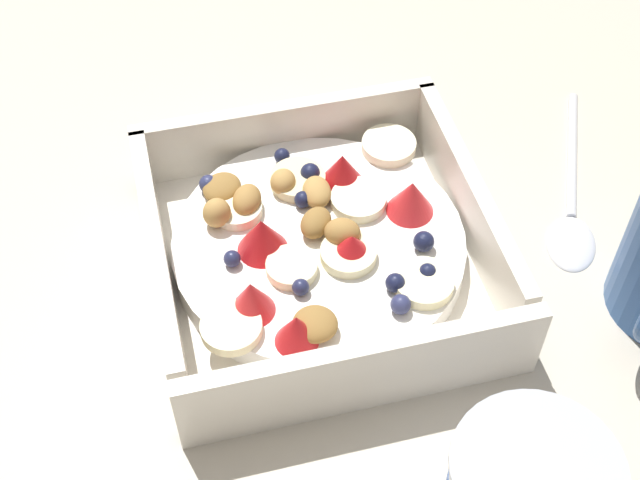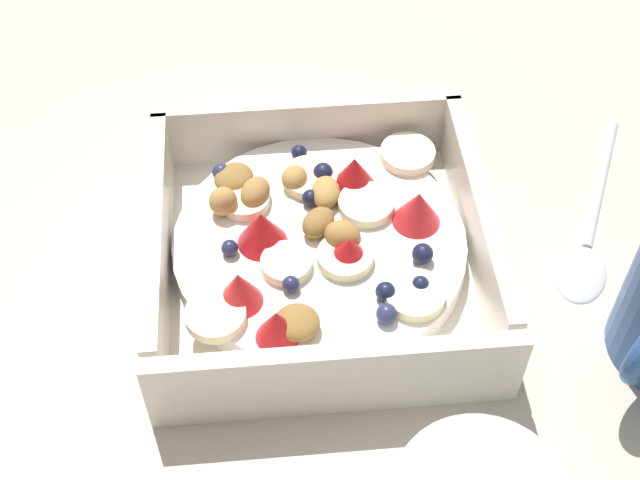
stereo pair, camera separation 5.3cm
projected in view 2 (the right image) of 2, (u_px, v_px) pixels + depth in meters
The scene contains 3 objects.
ground_plane at pixel (330, 266), 0.56m from camera, with size 2.40×2.40×0.00m, color beige.
fruit_bowl at pixel (319, 250), 0.54m from camera, with size 0.20×0.20×0.06m.
spoon at pixel (589, 240), 0.57m from camera, with size 0.09×0.16×0.01m.
Camera 2 is at (0.04, 0.35, 0.44)m, focal length 49.27 mm.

